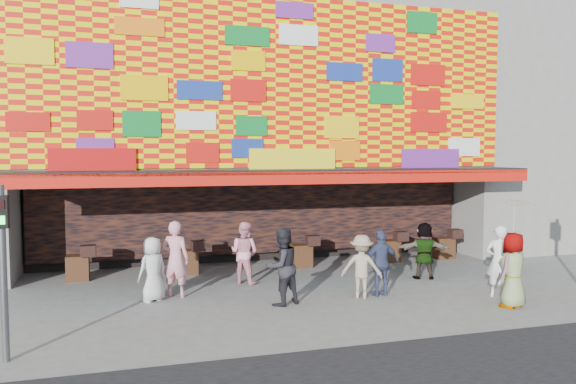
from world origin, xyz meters
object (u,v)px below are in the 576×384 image
at_px(ped_a, 153,269).
at_px(ped_d, 362,267).
at_px(ped_h, 499,261).
at_px(parasol, 515,216).
at_px(ped_i, 244,252).
at_px(signal_left, 3,253).
at_px(ped_e, 381,263).
at_px(ped_b, 175,259).
at_px(ped_g, 513,270).
at_px(ped_c, 282,266).
at_px(ped_f, 424,250).

height_order(ped_a, ped_d, ped_d).
bearing_deg(ped_h, parasol, 96.24).
xyz_separation_m(ped_h, parasol, (-0.30, -0.90, 1.22)).
height_order(ped_h, ped_i, ped_h).
distance_m(signal_left, ped_a, 4.31).
bearing_deg(ped_e, ped_b, -18.40).
distance_m(ped_b, parasol, 8.03).
xyz_separation_m(ped_b, ped_i, (1.91, 0.94, -0.10)).
xyz_separation_m(ped_g, parasol, (0.00, 0.00, 1.24)).
bearing_deg(ped_h, ped_c, 16.03).
height_order(ped_a, ped_b, ped_b).
relative_size(ped_f, ped_h, 0.90).
height_order(signal_left, ped_d, signal_left).
relative_size(signal_left, parasol, 1.70).
distance_m(ped_e, ped_g, 3.02).
relative_size(ped_g, ped_h, 0.98).
xyz_separation_m(signal_left, ped_f, (10.01, 3.60, -1.06)).
bearing_deg(ped_i, parasol, -174.37).
bearing_deg(ped_h, ped_i, -4.62).
bearing_deg(ped_i, ped_e, -174.96).
distance_m(ped_e, parasol, 3.28).
bearing_deg(ped_f, ped_g, 116.49).
bearing_deg(ped_h, ped_f, -47.71).
bearing_deg(signal_left, ped_c, 21.14).
relative_size(ped_f, parasol, 0.91).
height_order(ped_g, ped_i, ped_g).
bearing_deg(ped_g, ped_e, -58.11).
distance_m(ped_a, ped_c, 3.09).
bearing_deg(ped_d, ped_e, -148.17).
xyz_separation_m(ped_e, ped_f, (2.00, 1.40, -0.02)).
relative_size(signal_left, ped_a, 1.95).
distance_m(ped_d, ped_i, 3.35).
distance_m(ped_d, ped_g, 3.45).
xyz_separation_m(ped_f, ped_i, (-4.95, 0.88, 0.04)).
relative_size(ped_h, parasol, 1.00).
relative_size(ped_d, ped_f, 0.97).
distance_m(ped_c, ped_e, 2.58).
relative_size(ped_e, ped_g, 0.95).
xyz_separation_m(signal_left, ped_i, (5.06, 4.48, -1.02)).
bearing_deg(ped_d, ped_g, 177.29).
height_order(signal_left, parasol, signal_left).
height_order(ped_c, ped_e, ped_c).
relative_size(signal_left, ped_d, 1.95).
distance_m(ped_e, ped_h, 2.87).
height_order(ped_f, ped_g, ped_g).
distance_m(signal_left, ped_i, 6.83).
distance_m(ped_b, ped_e, 5.05).
bearing_deg(ped_d, signal_left, 43.92).
distance_m(ped_a, ped_f, 7.43).
height_order(ped_f, ped_i, ped_i).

